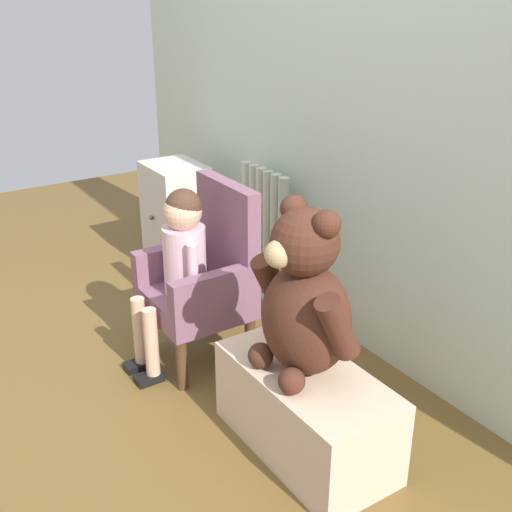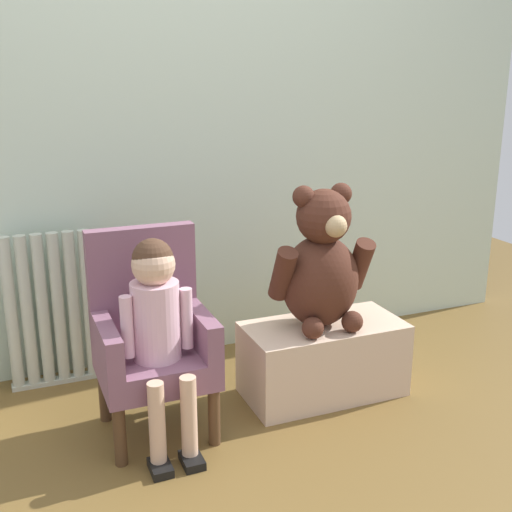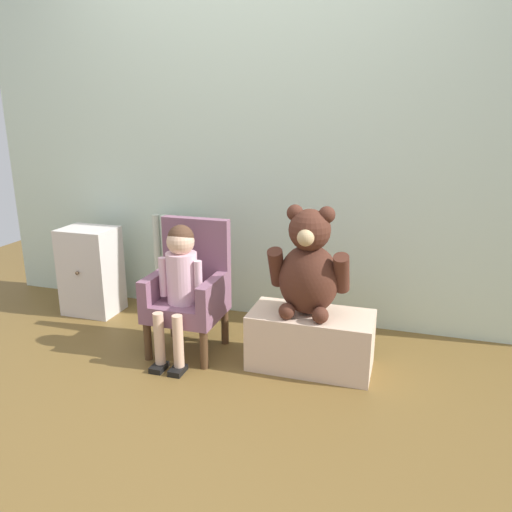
{
  "view_description": "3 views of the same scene",
  "coord_description": "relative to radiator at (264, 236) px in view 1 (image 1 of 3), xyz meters",
  "views": [
    {
      "loc": [
        1.9,
        -0.53,
        1.49
      ],
      "look_at": [
        0.16,
        0.59,
        0.58
      ],
      "focal_mm": 45.0,
      "sensor_mm": 36.0,
      "label": 1
    },
    {
      "loc": [
        -0.66,
        -1.57,
        1.3
      ],
      "look_at": [
        0.22,
        0.59,
        0.62
      ],
      "focal_mm": 45.0,
      "sensor_mm": 36.0,
      "label": 2
    },
    {
      "loc": [
        0.96,
        -1.85,
        1.33
      ],
      "look_at": [
        0.19,
        0.59,
        0.59
      ],
      "focal_mm": 35.0,
      "sensor_mm": 36.0,
      "label": 3
    }
  ],
  "objects": [
    {
      "name": "back_wall",
      "position": [
        0.51,
        0.13,
        0.87
      ],
      "size": [
        3.8,
        0.05,
        2.4
      ],
      "primitive_type": "cube",
      "color": "silver",
      "rests_on": "ground_plane"
    },
    {
      "name": "large_teddy_bear",
      "position": [
        1.0,
        -0.51,
        0.23
      ],
      "size": [
        0.42,
        0.29,
        0.58
      ],
      "color": "#49251A",
      "rests_on": "low_bench"
    },
    {
      "name": "ground_plane",
      "position": [
        0.51,
        -1.08,
        -0.33
      ],
      "size": [
        6.0,
        6.0,
        0.0
      ],
      "primitive_type": "plane",
      "color": "brown"
    },
    {
      "name": "child_figure",
      "position": [
        0.31,
        -0.61,
        0.16
      ],
      "size": [
        0.25,
        0.35,
        0.75
      ],
      "color": "beige",
      "rests_on": "ground_plane"
    },
    {
      "name": "small_dresser",
      "position": [
        -0.56,
        -0.2,
        -0.04
      ],
      "size": [
        0.35,
        0.3,
        0.59
      ],
      "color": "beige",
      "rests_on": "ground_plane"
    },
    {
      "name": "radiator",
      "position": [
        0.0,
        0.0,
        0.0
      ],
      "size": [
        0.37,
        0.05,
        0.67
      ],
      "color": "#B5BBAA",
      "rests_on": "ground_plane"
    },
    {
      "name": "low_bench",
      "position": [
        1.02,
        -0.51,
        -0.18
      ],
      "size": [
        0.65,
        0.32,
        0.31
      ],
      "primitive_type": "cube",
      "color": "beige",
      "rests_on": "ground_plane"
    },
    {
      "name": "child_armchair",
      "position": [
        0.31,
        -0.5,
        0.04
      ],
      "size": [
        0.4,
        0.38,
        0.75
      ],
      "color": "#7D5267",
      "rests_on": "ground_plane"
    }
  ]
}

